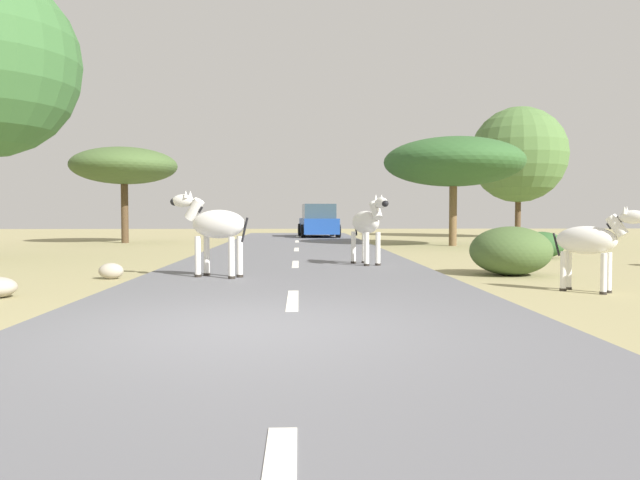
{
  "coord_description": "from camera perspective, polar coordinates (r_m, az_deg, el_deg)",
  "views": [
    {
      "loc": [
        0.59,
        -6.29,
        1.25
      ],
      "look_at": [
        1.08,
        7.79,
        0.64
      ],
      "focal_mm": 33.46,
      "sensor_mm": 36.0,
      "label": 1
    }
  ],
  "objects": [
    {
      "name": "bush_2",
      "position": [
        12.84,
        17.78,
        -0.99
      ],
      "size": [
        1.67,
        1.5,
        1.0
      ],
      "primitive_type": "ellipsoid",
      "color": "#425B2D",
      "rests_on": "ground_plane"
    },
    {
      "name": "car_0",
      "position": [
        31.81,
        -0.15,
        1.75
      ],
      "size": [
        2.21,
        4.43,
        1.74
      ],
      "rotation": [
        0.0,
        0.0,
        0.06
      ],
      "color": "#1E479E",
      "rests_on": "road"
    },
    {
      "name": "zebra_3",
      "position": [
        10.45,
        24.53,
        -0.12
      ],
      "size": [
        1.17,
        1.15,
        1.37
      ],
      "rotation": [
        0.0,
        0.0,
        3.94
      ],
      "color": "silver",
      "rests_on": "ground_plane"
    },
    {
      "name": "zebra_1",
      "position": [
        11.55,
        -10.09,
        1.4
      ],
      "size": [
        1.65,
        1.02,
        1.66
      ],
      "rotation": [
        0.0,
        0.0,
        1.12
      ],
      "color": "silver",
      "rests_on": "road"
    },
    {
      "name": "bush_3",
      "position": [
        18.1,
        20.45,
        -0.44
      ],
      "size": [
        1.26,
        1.13,
        0.75
      ],
      "primitive_type": "ellipsoid",
      "color": "#2D5628",
      "rests_on": "ground_plane"
    },
    {
      "name": "lane_markings",
      "position": [
        5.43,
        -2.98,
        -10.28
      ],
      "size": [
        0.16,
        56.0,
        0.01
      ],
      "color": "silver",
      "rests_on": "road"
    },
    {
      "name": "zebra_0",
      "position": [
        14.17,
        4.55,
        1.61
      ],
      "size": [
        0.85,
        1.69,
        1.66
      ],
      "rotation": [
        0.0,
        0.0,
        3.47
      ],
      "color": "silver",
      "rests_on": "road"
    },
    {
      "name": "ground_plane",
      "position": [
        6.44,
        -7.29,
        -8.74
      ],
      "size": [
        90.0,
        90.0,
        0.0
      ],
      "primitive_type": "plane",
      "color": "#998E60"
    },
    {
      "name": "rock_4",
      "position": [
        12.21,
        -19.36,
        -2.81
      ],
      "size": [
        0.47,
        0.34,
        0.31
      ],
      "primitive_type": "ellipsoid",
      "color": "#A89E8C",
      "rests_on": "ground_plane"
    },
    {
      "name": "tree_1",
      "position": [
        27.42,
        -18.23,
        6.73
      ],
      "size": [
        4.54,
        4.54,
        4.15
      ],
      "color": "#4C3823",
      "rests_on": "ground_plane"
    },
    {
      "name": "tree_2",
      "position": [
        33.94,
        18.47,
        7.73
      ],
      "size": [
        5.1,
        5.1,
        6.99
      ],
      "color": "#4C3823",
      "rests_on": "ground_plane"
    },
    {
      "name": "road",
      "position": [
        6.41,
        -2.83,
        -8.55
      ],
      "size": [
        6.0,
        64.0,
        0.05
      ],
      "primitive_type": "cube",
      "color": "slate",
      "rests_on": "ground_plane"
    },
    {
      "name": "tree_3",
      "position": [
        24.25,
        12.65,
        7.28
      ],
      "size": [
        5.49,
        5.49,
        4.27
      ],
      "color": "brown",
      "rests_on": "ground_plane"
    }
  ]
}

